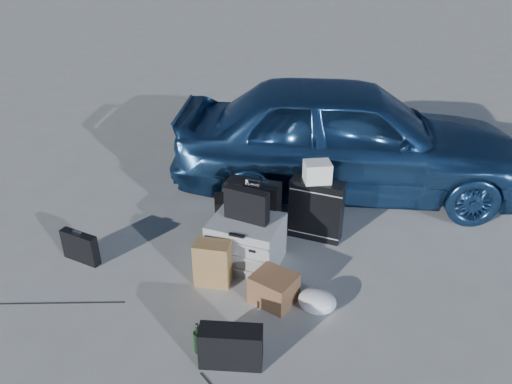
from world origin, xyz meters
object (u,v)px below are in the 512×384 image
car (348,136)px  cardboard_box (274,288)px  green_bottle (198,339)px  suitcase_left (253,213)px  duffel_bag (245,210)px  pelican_case (246,241)px  suitcase_right (316,210)px  briefcase (80,247)px

car → cardboard_box: car is taller
cardboard_box → car: bearing=82.9°
green_bottle → suitcase_left: bearing=91.3°
duffel_bag → pelican_case: bearing=-93.9°
suitcase_left → duffel_bag: 0.41m
suitcase_right → cardboard_box: suitcase_right is taller
pelican_case → cardboard_box: size_ratio=1.83×
green_bottle → suitcase_right: bearing=73.2°
briefcase → suitcase_left: suitcase_left is taller
duffel_bag → green_bottle: 1.85m
pelican_case → duffel_bag: bearing=112.9°
pelican_case → suitcase_right: bearing=52.1°
briefcase → green_bottle: briefcase is taller
duffel_bag → green_bottle: size_ratio=2.45×
suitcase_left → cardboard_box: (0.43, -0.80, -0.21)m
car → suitcase_right: car is taller
car → briefcase: car is taller
car → cardboard_box: 2.29m
car → suitcase_right: 1.20m
pelican_case → suitcase_right: 0.82m
car → pelican_case: (-0.67, -1.74, -0.44)m
duffel_bag → green_bottle: duffel_bag is taller
duffel_bag → cardboard_box: size_ratio=1.83×
pelican_case → duffel_bag: (-0.23, 0.65, -0.07)m
suitcase_right → green_bottle: (-0.54, -1.79, -0.19)m
pelican_case → duffel_bag: 0.69m
car → duffel_bag: size_ratio=6.24×
pelican_case → green_bottle: 1.18m
car → green_bottle: (-0.67, -2.92, -0.54)m
car → briefcase: size_ratio=10.09×
pelican_case → suitcase_right: suitcase_right is taller
duffel_bag → green_bottle: bearing=-106.0°
suitcase_left → car: bearing=65.7°
briefcase → cardboard_box: bearing=9.8°
briefcase → suitcase_left: bearing=38.3°
suitcase_left → suitcase_right: (0.57, 0.27, -0.02)m
suitcase_left → suitcase_right: suitcase_left is taller
duffel_bag → cardboard_box: bearing=-84.1°
pelican_case → cardboard_box: bearing=-46.1°
suitcase_right → duffel_bag: bearing=-178.6°
briefcase → suitcase_right: (2.04, 1.05, 0.16)m
car → green_bottle: car is taller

